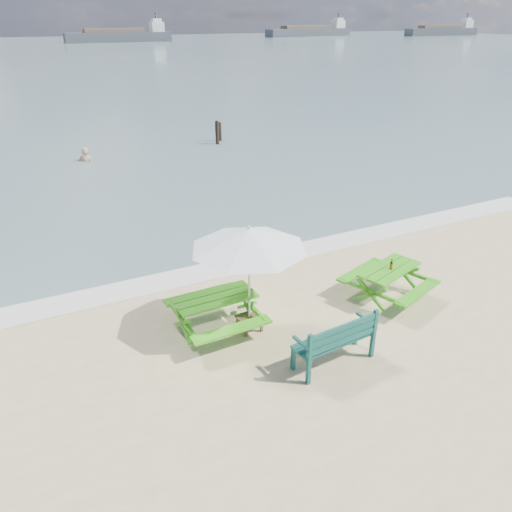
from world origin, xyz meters
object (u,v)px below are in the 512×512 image
beer_bottle (391,266)px  swimmer (87,167)px  picnic_table_left (216,314)px  park_bench (333,349)px  picnic_table_right (388,284)px  patio_umbrella (249,239)px  side_table (249,323)px

beer_bottle → swimmer: bearing=104.4°
picnic_table_left → park_bench: (1.47, -1.94, -0.07)m
picnic_table_left → park_bench: park_bench is taller
picnic_table_right → swimmer: picnic_table_right is taller
beer_bottle → swimmer: (-3.87, 15.07, -1.10)m
patio_umbrella → swimmer: (-0.59, 14.78, -2.28)m
picnic_table_left → side_table: 0.70m
patio_umbrella → beer_bottle: size_ratio=9.30×
picnic_table_right → swimmer: (-3.88, 15.04, -0.63)m
picnic_table_right → beer_bottle: 0.47m
picnic_table_left → patio_umbrella: 1.76m
swimmer → picnic_table_left: bearing=-90.0°
picnic_table_right → swimmer: bearing=104.5°
picnic_table_left → patio_umbrella: bearing=-27.6°
patio_umbrella → swimmer: bearing=92.3°
picnic_table_left → picnic_table_right: bearing=-8.3°
side_table → park_bench: bearing=-61.8°
side_table → patio_umbrella: bearing=0.0°
park_bench → patio_umbrella: 2.52m
patio_umbrella → swimmer: size_ratio=1.33×
swimmer → picnic_table_right: bearing=-75.5°
side_table → beer_bottle: (3.29, -0.30, 0.67)m
side_table → swimmer: bearing=92.3°
picnic_table_right → patio_umbrella: 3.69m
park_bench → side_table: bearing=118.2°
picnic_table_left → side_table: bearing=-27.6°
park_bench → patio_umbrella: (-0.88, 1.64, 1.70)m
patio_umbrella → picnic_table_right: bearing=-4.5°
park_bench → picnic_table_right: bearing=29.6°
patio_umbrella → beer_bottle: 3.50m
picnic_table_right → side_table: size_ratio=4.49×
park_bench → beer_bottle: 2.81m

